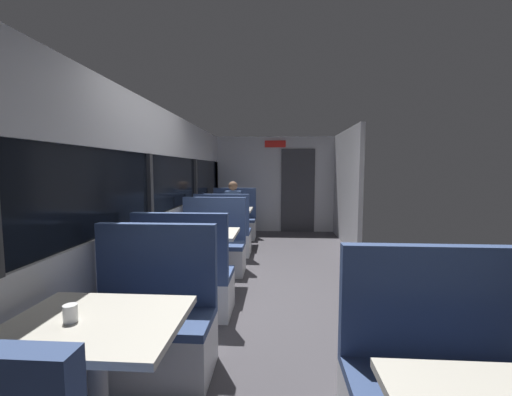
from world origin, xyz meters
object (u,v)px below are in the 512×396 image
object	(u,v)px
bench_mid_window_facing_end	(186,284)
bench_far_window_facing_entry	(234,223)
dining_table_far_window	(229,214)
coffee_cup_primary	(231,206)
bench_front_aisle_facing_entry	(436,396)
bench_far_window_facing_end	(223,237)
coffee_cup_secondary	(70,313)
seated_passenger	(233,214)
bench_mid_window_facing_entry	(213,250)
dining_table_mid_window	(201,240)
bench_near_window_facing_entry	(150,329)
dining_table_near_window	(96,338)

from	to	relation	value
bench_mid_window_facing_end	bench_far_window_facing_entry	distance (m)	3.75
dining_table_far_window	coffee_cup_primary	bearing A→B (deg)	71.37
coffee_cup_primary	bench_front_aisle_facing_entry	bearing A→B (deg)	-69.42
bench_far_window_facing_end	bench_front_aisle_facing_entry	distance (m)	4.29
coffee_cup_secondary	seated_passenger	bearing A→B (deg)	88.79
bench_mid_window_facing_entry	coffee_cup_primary	distance (m)	1.80
dining_table_mid_window	bench_mid_window_facing_entry	bearing A→B (deg)	90.00
bench_far_window_facing_end	coffee_cup_primary	xyz separation A→B (m)	(0.03, 0.79, 0.46)
bench_far_window_facing_end	bench_far_window_facing_entry	bearing A→B (deg)	90.00
bench_mid_window_facing_end	coffee_cup_primary	bearing A→B (deg)	89.44
bench_front_aisle_facing_entry	coffee_cup_secondary	bearing A→B (deg)	-176.12
bench_far_window_facing_end	seated_passenger	bearing A→B (deg)	90.00
bench_near_window_facing_entry	coffee_cup_primary	xyz separation A→B (m)	(0.03, 4.09, 0.46)
dining_table_far_window	bench_front_aisle_facing_entry	bearing A→B (deg)	-68.71
dining_table_mid_window	coffee_cup_primary	bearing A→B (deg)	89.28
dining_table_far_window	seated_passenger	bearing A→B (deg)	90.00
bench_near_window_facing_entry	dining_table_far_window	xyz separation A→B (m)	(0.00, 3.99, 0.31)
bench_far_window_facing_end	bench_near_window_facing_entry	bearing A→B (deg)	-90.00
dining_table_near_window	bench_far_window_facing_entry	bearing A→B (deg)	90.00
bench_near_window_facing_entry	coffee_cup_primary	world-z (taller)	bench_near_window_facing_entry
bench_mid_window_facing_end	dining_table_far_window	bearing A→B (deg)	90.00
bench_mid_window_facing_entry	coffee_cup_primary	world-z (taller)	bench_mid_window_facing_entry
dining_table_far_window	bench_far_window_facing_end	world-z (taller)	bench_far_window_facing_end
coffee_cup_primary	bench_mid_window_facing_end	bearing A→B (deg)	-90.56
dining_table_near_window	seated_passenger	world-z (taller)	seated_passenger
bench_mid_window_facing_end	seated_passenger	bearing A→B (deg)	90.00
bench_mid_window_facing_end	seated_passenger	world-z (taller)	seated_passenger
dining_table_mid_window	bench_front_aisle_facing_entry	size ratio (longest dim) A/B	0.82
bench_far_window_facing_end	seated_passenger	size ratio (longest dim) A/B	0.87
bench_mid_window_facing_entry	coffee_cup_primary	size ratio (longest dim) A/B	12.22
dining_table_near_window	bench_front_aisle_facing_entry	world-z (taller)	bench_front_aisle_facing_entry
dining_table_near_window	bench_near_window_facing_entry	world-z (taller)	bench_near_window_facing_entry
bench_far_window_facing_entry	bench_far_window_facing_end	bearing A→B (deg)	-90.00
dining_table_mid_window	dining_table_far_window	size ratio (longest dim) A/B	1.00
bench_mid_window_facing_entry	seated_passenger	distance (m)	2.28
dining_table_far_window	seated_passenger	world-z (taller)	seated_passenger
bench_front_aisle_facing_entry	bench_far_window_facing_entry	bearing A→B (deg)	108.68
bench_far_window_facing_end	dining_table_far_window	bearing A→B (deg)	90.00
bench_mid_window_facing_end	bench_front_aisle_facing_entry	world-z (taller)	same
bench_mid_window_facing_end	coffee_cup_primary	xyz separation A→B (m)	(0.03, 3.14, 0.46)
dining_table_near_window	dining_table_mid_window	bearing A→B (deg)	90.00
bench_mid_window_facing_end	bench_front_aisle_facing_entry	bearing A→B (deg)	-40.85
dining_table_far_window	bench_far_window_facing_end	bearing A→B (deg)	-90.00
dining_table_near_window	coffee_cup_primary	xyz separation A→B (m)	(0.03, 4.79, 0.15)
dining_table_mid_window	bench_far_window_facing_end	xyz separation A→B (m)	(0.00, 1.65, -0.31)
dining_table_mid_window	bench_far_window_facing_entry	xyz separation A→B (m)	(0.00, 3.05, -0.31)
bench_mid_window_facing_end	bench_far_window_facing_entry	xyz separation A→B (m)	(0.00, 3.75, 0.00)
dining_table_near_window	coffee_cup_secondary	world-z (taller)	coffee_cup_secondary
coffee_cup_primary	bench_far_window_facing_end	bearing A→B (deg)	-92.23
coffee_cup_primary	dining_table_far_window	bearing A→B (deg)	-108.63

